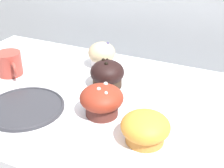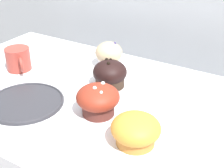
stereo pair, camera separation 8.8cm
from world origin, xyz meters
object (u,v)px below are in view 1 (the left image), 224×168
object	(u,v)px
muffin_front_center	(145,128)
serving_plate	(25,107)
muffin_back_right	(107,74)
muffin_back_left	(102,55)
coffee_cup	(9,63)
muffin_front_left	(102,100)

from	to	relation	value
muffin_front_center	serving_plate	bearing A→B (deg)	-178.95
muffin_back_right	serving_plate	bearing A→B (deg)	-125.72
muffin_back_left	coffee_cup	size ratio (longest dim) A/B	0.83
serving_plate	muffin_back_right	bearing A→B (deg)	54.28
muffin_front_center	muffin_front_left	xyz separation A→B (m)	(-0.14, 0.06, 0.01)
muffin_front_left	coffee_cup	bearing A→B (deg)	167.17
muffin_front_center	muffin_front_left	size ratio (longest dim) A/B	1.01
muffin_front_center	serving_plate	distance (m)	0.35
muffin_front_left	coffee_cup	xyz separation A→B (m)	(-0.38, 0.09, -0.00)
muffin_back_right	serving_plate	world-z (taller)	muffin_back_right
muffin_back_right	muffin_front_left	world-z (taller)	same
coffee_cup	serving_plate	size ratio (longest dim) A/B	0.52
coffee_cup	muffin_back_left	bearing A→B (deg)	35.90
muffin_front_center	muffin_back_left	distance (m)	0.42
coffee_cup	muffin_front_center	bearing A→B (deg)	-15.43
muffin_back_right	coffee_cup	size ratio (longest dim) A/B	0.93
muffin_front_left	muffin_back_left	bearing A→B (deg)	116.04
muffin_back_left	muffin_back_right	bearing A→B (deg)	-57.22
muffin_front_left	coffee_cup	world-z (taller)	muffin_front_left
muffin_front_left	serving_plate	distance (m)	0.22
muffin_front_center	coffee_cup	distance (m)	0.54
serving_plate	coffee_cup	bearing A→B (deg)	139.39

